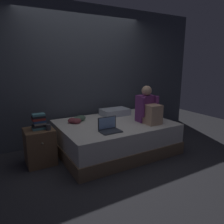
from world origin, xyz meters
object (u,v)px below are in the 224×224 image
book_stack (39,122)px  mug (49,127)px  nightstand (40,146)px  person_sitting (148,109)px  bed (114,136)px  pillow (115,112)px  clothes_pile (77,120)px  laptop (109,128)px

book_stack → mug: book_stack is taller
nightstand → person_sitting: bearing=-13.6°
book_stack → mug: (0.12, -0.10, -0.08)m
person_sitting → nightstand: bearing=166.4°
bed → mug: bearing=178.8°
bed → mug: (-1.17, 0.03, 0.35)m
pillow → mug: (-1.45, -0.42, 0.02)m
bed → book_stack: bearing=174.3°
person_sitting → pillow: person_sitting is taller
nightstand → mug: bearing=-42.7°
bed → person_sitting: (0.52, -0.30, 0.52)m
bed → clothes_pile: 0.75m
pillow → bed: bearing=-121.6°
nightstand → clothes_pile: (0.71, 0.19, 0.30)m
bed → clothes_pile: clothes_pile is taller
pillow → mug: 1.51m
laptop → mug: 0.94m
person_sitting → mug: size_ratio=7.28×
bed → pillow: bearing=58.4°
bed → laptop: (-0.34, -0.40, 0.33)m
laptop → pillow: 1.05m
pillow → laptop: bearing=-125.7°
laptop → person_sitting: bearing=6.9°
laptop → bed: bearing=50.1°
pillow → book_stack: (-1.56, -0.32, 0.09)m
book_stack → pillow: bearing=11.6°
pillow → person_sitting: bearing=-71.7°
bed → mug: mug is taller
person_sitting → clothes_pile: (-1.11, 0.64, -0.20)m
pillow → book_stack: bearing=-168.4°
person_sitting → laptop: 0.89m
mug → nightstand: bearing=137.3°
book_stack → mug: 0.17m
book_stack → person_sitting: bearing=-13.2°
book_stack → nightstand: bearing=133.3°
person_sitting → book_stack: person_sitting is taller
bed → book_stack: 1.36m
bed → book_stack: (-1.29, 0.13, 0.43)m
bed → nightstand: bearing=173.6°
clothes_pile → laptop: bearing=-71.2°
mug → clothes_pile: bearing=28.3°
clothes_pile → bed: bearing=-30.1°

